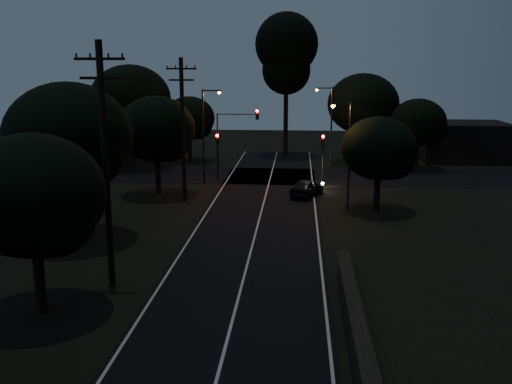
{
  "coord_description": "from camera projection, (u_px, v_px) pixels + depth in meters",
  "views": [
    {
      "loc": [
        2.52,
        -9.28,
        9.93
      ],
      "look_at": [
        0.0,
        24.0,
        2.5
      ],
      "focal_mm": 40.0,
      "sensor_mm": 36.0,
      "label": 1
    }
  ],
  "objects": [
    {
      "name": "tree_far_e",
      "position": [
        420.0,
        124.0,
        55.01
      ],
      "size": [
        5.39,
        5.39,
        6.84
      ],
      "color": "black",
      "rests_on": "ground"
    },
    {
      "name": "streetlight_c",
      "position": [
        347.0,
        148.0,
        39.2
      ],
      "size": [
        1.46,
        0.26,
        7.5
      ],
      "color": "black",
      "rests_on": "ground"
    },
    {
      "name": "utility_pole_far",
      "position": [
        183.0,
        127.0,
        41.77
      ],
      "size": [
        2.2,
        0.3,
        10.5
      ],
      "color": "black",
      "rests_on": "ground"
    },
    {
      "name": "streetlight_a",
      "position": [
        206.0,
        130.0,
        47.75
      ],
      "size": [
        1.66,
        0.26,
        8.0
      ],
      "color": "black",
      "rests_on": "ground"
    },
    {
      "name": "streetlight_b",
      "position": [
        329.0,
        124.0,
        52.8
      ],
      "size": [
        1.66,
        0.26,
        8.0
      ],
      "color": "black",
      "rests_on": "ground"
    },
    {
      "name": "tree_left_d",
      "position": [
        159.0,
        131.0,
        43.88
      ],
      "size": [
        6.05,
        6.05,
        7.68
      ],
      "color": "black",
      "rests_on": "ground"
    },
    {
      "name": "signal_mast",
      "position": [
        237.0,
        131.0,
        49.57
      ],
      "size": [
        3.7,
        0.35,
        6.25
      ],
      "color": "black",
      "rests_on": "ground"
    },
    {
      "name": "tree_far_nw",
      "position": [
        191.0,
        119.0,
        59.63
      ],
      "size": [
        5.37,
        5.37,
        6.8
      ],
      "color": "black",
      "rests_on": "ground"
    },
    {
      "name": "tree_left_c",
      "position": [
        72.0,
        139.0,
        32.13
      ],
      "size": [
        7.18,
        7.18,
        9.07
      ],
      "color": "black",
      "rests_on": "ground"
    },
    {
      "name": "utility_pole_mid",
      "position": [
        105.0,
        162.0,
        25.17
      ],
      "size": [
        2.2,
        0.3,
        11.0
      ],
      "color": "black",
      "rests_on": "ground"
    },
    {
      "name": "road_surface",
      "position": [
        263.0,
        204.0,
        41.66
      ],
      "size": [
        60.0,
        70.0,
        0.03
      ],
      "color": "black",
      "rests_on": "ground"
    },
    {
      "name": "building_left",
      "position": [
        95.0,
        137.0,
        62.99
      ],
      "size": [
        10.0,
        8.0,
        4.4
      ],
      "primitive_type": "cube",
      "color": "black",
      "rests_on": "ground"
    },
    {
      "name": "signal_left",
      "position": [
        218.0,
        148.0,
        50.02
      ],
      "size": [
        0.28,
        0.35,
        4.1
      ],
      "color": "black",
      "rests_on": "ground"
    },
    {
      "name": "tree_right_a",
      "position": [
        382.0,
        150.0,
        38.94
      ],
      "size": [
        5.17,
        5.17,
        6.57
      ],
      "color": "black",
      "rests_on": "ground"
    },
    {
      "name": "tree_far_w",
      "position": [
        133.0,
        101.0,
        55.59
      ],
      "size": [
        7.88,
        7.88,
        10.05
      ],
      "color": "black",
      "rests_on": "ground"
    },
    {
      "name": "tree_left_b",
      "position": [
        36.0,
        199.0,
        22.48
      ],
      "size": [
        5.8,
        5.8,
        7.38
      ],
      "color": "black",
      "rests_on": "ground"
    },
    {
      "name": "tree_far_ne",
      "position": [
        366.0,
        105.0,
        57.92
      ],
      "size": [
        7.26,
        7.26,
        9.19
      ],
      "color": "black",
      "rests_on": "ground"
    },
    {
      "name": "car",
      "position": [
        307.0,
        188.0,
        44.11
      ],
      "size": [
        2.97,
        4.3,
        1.36
      ],
      "primitive_type": "imported",
      "rotation": [
        0.0,
        0.0,
        2.76
      ],
      "color": "black",
      "rests_on": "ground"
    },
    {
      "name": "building_right",
      "position": [
        462.0,
        141.0,
        61.05
      ],
      "size": [
        9.0,
        7.0,
        4.0
      ],
      "primitive_type": "cube",
      "color": "black",
      "rests_on": "ground"
    },
    {
      "name": "tall_pine",
      "position": [
        286.0,
        53.0,
        62.38
      ],
      "size": [
        6.89,
        6.89,
        15.65
      ],
      "color": "black",
      "rests_on": "ground"
    },
    {
      "name": "signal_right",
      "position": [
        323.0,
        149.0,
        49.34
      ],
      "size": [
        0.28,
        0.35,
        4.1
      ],
      "color": "black",
      "rests_on": "ground"
    }
  ]
}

